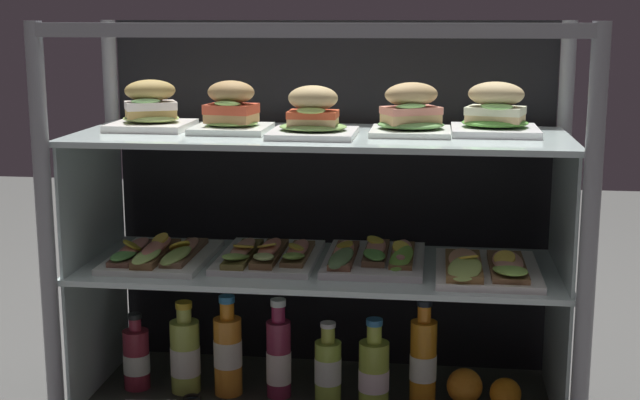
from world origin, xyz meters
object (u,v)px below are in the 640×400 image
open_sandwich_tray_near_left_corner (486,267)px  juice_bottle_front_right_end (328,369)px  juice_bottle_front_fourth (423,360)px  open_sandwich_tray_mid_left (159,254)px  plated_roll_sandwich_far_right (411,115)px  juice_bottle_back_right (185,355)px  juice_bottle_front_middle (374,372)px  orange_fruit_near_left_post (505,393)px  open_sandwich_tray_near_right_corner (268,255)px  plated_roll_sandwich_far_left (151,111)px  juice_bottle_near_post (228,353)px  plated_roll_sandwich_near_right_corner (313,118)px  open_sandwich_tray_mid_right (374,257)px  juice_bottle_back_left (136,358)px  orange_fruit_beside_bottles (465,386)px  juice_bottle_back_center (279,358)px  plated_roll_sandwich_near_left_corner (495,115)px  plated_roll_sandwich_mid_right (231,112)px

open_sandwich_tray_near_left_corner → juice_bottle_front_right_end: (-0.35, 0.02, -0.26)m
open_sandwich_tray_near_left_corner → juice_bottle_front_fourth: 0.28m
open_sandwich_tray_mid_left → juice_bottle_front_right_end: open_sandwich_tray_mid_left is taller
plated_roll_sandwich_far_right → juice_bottle_back_right: size_ratio=0.79×
juice_bottle_front_middle → orange_fruit_near_left_post: size_ratio=2.88×
open_sandwich_tray_near_right_corner → plated_roll_sandwich_far_left: bearing=173.6°
juice_bottle_front_right_end → open_sandwich_tray_mid_left: bearing=179.8°
plated_roll_sandwich_far_left → juice_bottle_near_post: (0.18, -0.05, -0.57)m
juice_bottle_near_post → juice_bottle_back_right: bearing=178.7°
plated_roll_sandwich_near_right_corner → juice_bottle_near_post: bearing=171.2°
juice_bottle_front_fourth → plated_roll_sandwich_near_right_corner: bearing=-170.4°
open_sandwich_tray_mid_right → juice_bottle_back_right: size_ratio=1.36×
plated_roll_sandwich_far_left → open_sandwich_tray_near_right_corner: 0.43m
orange_fruit_near_left_post → plated_roll_sandwich_far_right: bearing=171.6°
plated_roll_sandwich_near_right_corner → juice_bottle_front_right_end: 0.59m
open_sandwich_tray_near_left_corner → juice_bottle_back_left: size_ratio=1.67×
open_sandwich_tray_near_left_corner → orange_fruit_near_left_post: open_sandwich_tray_near_left_corner is taller
juice_bottle_front_fourth → orange_fruit_beside_bottles: size_ratio=2.98×
plated_roll_sandwich_near_right_corner → open_sandwich_tray_near_right_corner: bearing=156.2°
juice_bottle_back_center → juice_bottle_near_post: bearing=-179.0°
open_sandwich_tray_near_right_corner → plated_roll_sandwich_near_left_corner: bearing=4.9°
juice_bottle_back_right → open_sandwich_tray_mid_right: bearing=3.9°
open_sandwich_tray_mid_left → open_sandwich_tray_near_right_corner: (0.26, 0.03, -0.00)m
open_sandwich_tray_mid_right → juice_bottle_front_right_end: (-0.10, -0.04, -0.26)m
plated_roll_sandwich_near_left_corner → open_sandwich_tray_near_right_corner: bearing=-175.1°
juice_bottle_back_right → juice_bottle_back_center: 0.23m
juice_bottle_front_right_end → plated_roll_sandwich_near_right_corner: bearing=-144.6°
plated_roll_sandwich_far_right → open_sandwich_tray_near_right_corner: bearing=-177.4°
open_sandwich_tray_near_left_corner → juice_bottle_front_middle: size_ratio=1.50×
plated_roll_sandwich_far_left → open_sandwich_tray_near_left_corner: 0.85m
juice_bottle_near_post → open_sandwich_tray_mid_right: bearing=5.5°
orange_fruit_beside_bottles → orange_fruit_near_left_post: 0.09m
juice_bottle_near_post → juice_bottle_front_fourth: size_ratio=0.98×
plated_roll_sandwich_far_right → juice_bottle_near_post: bearing=-175.6°
plated_roll_sandwich_near_right_corner → plated_roll_sandwich_far_right: size_ratio=1.05×
open_sandwich_tray_mid_left → plated_roll_sandwich_near_right_corner: bearing=-3.7°
open_sandwich_tray_mid_right → plated_roll_sandwich_mid_right: bearing=-178.0°
juice_bottle_back_center → open_sandwich_tray_mid_left: bearing=-177.8°
plated_roll_sandwich_far_right → juice_bottle_back_center: (-0.30, -0.03, -0.58)m
open_sandwich_tray_mid_left → juice_bottle_near_post: (0.16, 0.01, -0.24)m
plated_roll_sandwich_far_right → open_sandwich_tray_mid_right: bearing=179.8°
juice_bottle_front_middle → orange_fruit_near_left_post: juice_bottle_front_middle is taller
juice_bottle_front_fourth → orange_fruit_beside_bottles: juice_bottle_front_fourth is taller
juice_bottle_back_right → juice_bottle_back_center: bearing=-0.0°
plated_roll_sandwich_near_right_corner → open_sandwich_tray_near_left_corner: (0.39, 0.00, -0.33)m
plated_roll_sandwich_mid_right → orange_fruit_near_left_post: 0.90m
open_sandwich_tray_near_right_corner → juice_bottle_back_right: 0.32m
juice_bottle_near_post → juice_bottle_front_right_end: bearing=-2.4°
open_sandwich_tray_near_left_corner → orange_fruit_beside_bottles: open_sandwich_tray_near_left_corner is taller
juice_bottle_front_middle → juice_bottle_front_fourth: 0.12m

